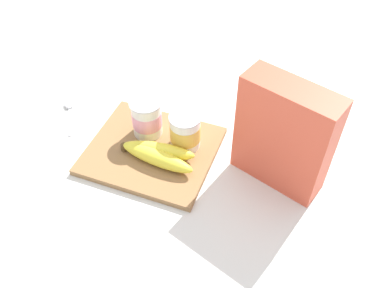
{
  "coord_description": "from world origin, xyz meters",
  "views": [
    {
      "loc": [
        0.31,
        -0.58,
        0.71
      ],
      "look_at": [
        0.1,
        0.0,
        0.06
      ],
      "focal_mm": 39.09,
      "sensor_mm": 36.0,
      "label": 1
    }
  ],
  "objects_px": {
    "yogurt_cup_back": "(185,131)",
    "yogurt_cup_front": "(147,118)",
    "spoon": "(69,111)",
    "banana_bunch": "(158,154)",
    "cutting_board": "(152,150)",
    "cereal_box": "(284,136)"
  },
  "relations": [
    {
      "from": "yogurt_cup_back",
      "to": "yogurt_cup_front",
      "type": "bearing_deg",
      "value": 175.89
    },
    {
      "from": "yogurt_cup_front",
      "to": "yogurt_cup_back",
      "type": "distance_m",
      "value": 0.1
    },
    {
      "from": "spoon",
      "to": "banana_bunch",
      "type": "bearing_deg",
      "value": -15.59
    },
    {
      "from": "yogurt_cup_back",
      "to": "cutting_board",
      "type": "bearing_deg",
      "value": -150.13
    },
    {
      "from": "yogurt_cup_front",
      "to": "yogurt_cup_back",
      "type": "height_order",
      "value": "yogurt_cup_front"
    },
    {
      "from": "yogurt_cup_back",
      "to": "banana_bunch",
      "type": "relative_size",
      "value": 0.48
    },
    {
      "from": "spoon",
      "to": "cereal_box",
      "type": "bearing_deg",
      "value": -1.92
    },
    {
      "from": "banana_bunch",
      "to": "spoon",
      "type": "bearing_deg",
      "value": 164.41
    },
    {
      "from": "cutting_board",
      "to": "spoon",
      "type": "relative_size",
      "value": 2.32
    },
    {
      "from": "cutting_board",
      "to": "banana_bunch",
      "type": "height_order",
      "value": "banana_bunch"
    },
    {
      "from": "cutting_board",
      "to": "yogurt_cup_back",
      "type": "distance_m",
      "value": 0.09
    },
    {
      "from": "cutting_board",
      "to": "banana_bunch",
      "type": "distance_m",
      "value": 0.05
    },
    {
      "from": "banana_bunch",
      "to": "yogurt_cup_front",
      "type": "bearing_deg",
      "value": 128.26
    },
    {
      "from": "banana_bunch",
      "to": "spoon",
      "type": "xyz_separation_m",
      "value": [
        -0.28,
        0.08,
        -0.03
      ]
    },
    {
      "from": "cutting_board",
      "to": "cereal_box",
      "type": "relative_size",
      "value": 1.16
    },
    {
      "from": "cereal_box",
      "to": "banana_bunch",
      "type": "bearing_deg",
      "value": -148.18
    },
    {
      "from": "cereal_box",
      "to": "yogurt_cup_back",
      "type": "height_order",
      "value": "cereal_box"
    },
    {
      "from": "yogurt_cup_back",
      "to": "spoon",
      "type": "height_order",
      "value": "yogurt_cup_back"
    },
    {
      "from": "yogurt_cup_front",
      "to": "yogurt_cup_back",
      "type": "xyz_separation_m",
      "value": [
        0.1,
        -0.01,
        -0.0
      ]
    },
    {
      "from": "cereal_box",
      "to": "yogurt_cup_front",
      "type": "height_order",
      "value": "cereal_box"
    },
    {
      "from": "cereal_box",
      "to": "yogurt_cup_front",
      "type": "xyz_separation_m",
      "value": [
        -0.31,
        0.01,
        -0.06
      ]
    },
    {
      "from": "cutting_board",
      "to": "yogurt_cup_front",
      "type": "relative_size",
      "value": 3.04
    }
  ]
}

